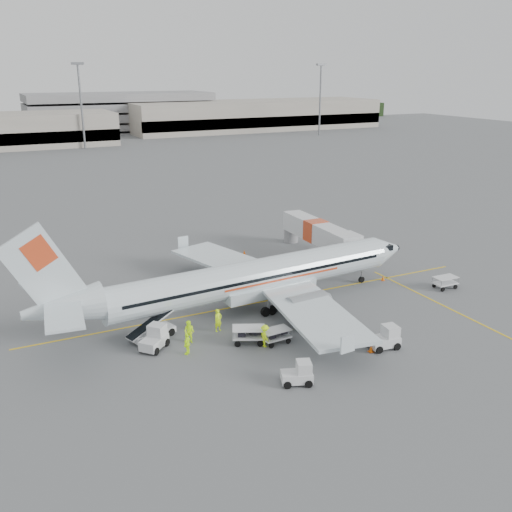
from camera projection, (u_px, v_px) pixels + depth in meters
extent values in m
plane|color=#56595B|center=(266.00, 301.00, 52.69)|extent=(360.00, 360.00, 0.00)
cube|color=yellow|center=(266.00, 301.00, 52.69)|extent=(44.00, 0.20, 0.01)
cube|color=yellow|center=(443.00, 305.00, 51.73)|extent=(0.20, 20.00, 0.01)
cone|color=#FF5B07|center=(383.00, 278.00, 57.78)|extent=(0.33, 0.33, 0.53)
cone|color=#FF5B07|center=(244.00, 252.00, 65.97)|extent=(0.33, 0.33, 0.53)
cone|color=#FF5B07|center=(371.00, 348.00, 43.10)|extent=(0.36, 0.36, 0.59)
imported|color=#C3F211|center=(218.00, 320.00, 46.36)|extent=(0.81, 0.65, 1.93)
imported|color=#C3F211|center=(189.00, 332.00, 44.39)|extent=(1.11, 1.13, 1.83)
imported|color=#C3F211|center=(265.00, 336.00, 43.77)|extent=(0.67, 1.16, 1.80)
imported|color=#C3F211|center=(187.00, 344.00, 42.62)|extent=(0.99, 0.99, 1.69)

